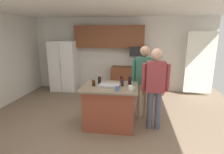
% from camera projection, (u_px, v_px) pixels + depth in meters
% --- Properties ---
extents(floor, '(7.04, 7.04, 0.00)m').
position_uv_depth(floor, '(110.00, 124.00, 4.16)').
color(floor, '#7F6B56').
rests_on(floor, ground).
extents(ceiling, '(7.04, 7.04, 0.00)m').
position_uv_depth(ceiling, '(109.00, 4.00, 3.56)').
color(ceiling, white).
extents(back_wall, '(6.40, 0.10, 2.60)m').
position_uv_depth(back_wall, '(121.00, 54.00, 6.56)').
color(back_wall, silver).
rests_on(back_wall, ground).
extents(french_door_window_panel, '(0.90, 0.06, 2.00)m').
position_uv_depth(french_door_window_panel, '(200.00, 63.00, 5.87)').
color(french_door_window_panel, white).
rests_on(french_door_window_panel, ground).
extents(cabinet_run_upper, '(2.40, 0.38, 0.75)m').
position_uv_depth(cabinet_run_upper, '(109.00, 37.00, 6.27)').
color(cabinet_run_upper, brown).
extents(cabinet_run_lower, '(1.80, 0.63, 0.90)m').
position_uv_depth(cabinet_run_lower, '(137.00, 80.00, 6.37)').
color(cabinet_run_lower, brown).
rests_on(cabinet_run_lower, ground).
extents(refrigerator, '(0.90, 0.76, 1.79)m').
position_uv_depth(refrigerator, '(65.00, 66.00, 6.51)').
color(refrigerator, white).
rests_on(refrigerator, ground).
extents(microwave_over_range, '(0.56, 0.40, 0.32)m').
position_uv_depth(microwave_over_range, '(138.00, 51.00, 6.15)').
color(microwave_over_range, black).
extents(kitchen_island, '(1.20, 0.96, 0.92)m').
position_uv_depth(kitchen_island, '(110.00, 106.00, 4.03)').
color(kitchen_island, brown).
rests_on(kitchen_island, ground).
extents(person_host_foreground, '(0.57, 0.23, 1.75)m').
position_uv_depth(person_host_foreground, '(144.00, 77.00, 4.31)').
color(person_host_foreground, tan).
rests_on(person_host_foreground, ground).
extents(person_guest_by_door, '(0.57, 0.23, 1.74)m').
position_uv_depth(person_guest_by_door, '(155.00, 84.00, 3.75)').
color(person_guest_by_door, '#4C5166').
rests_on(person_guest_by_door, ground).
extents(glass_short_whisky, '(0.06, 0.06, 0.15)m').
position_uv_depth(glass_short_whisky, '(122.00, 83.00, 3.90)').
color(glass_short_whisky, black).
rests_on(glass_short_whisky, kitchen_island).
extents(glass_stout_tall, '(0.06, 0.06, 0.15)m').
position_uv_depth(glass_stout_tall, '(121.00, 80.00, 4.16)').
color(glass_stout_tall, black).
rests_on(glass_stout_tall, kitchen_island).
extents(tumbler_amber, '(0.07, 0.07, 0.12)m').
position_uv_depth(tumbler_amber, '(94.00, 83.00, 3.91)').
color(tumbler_amber, '#321D0E').
rests_on(tumbler_amber, kitchen_island).
extents(glass_pilsner, '(0.08, 0.08, 0.17)m').
position_uv_depth(glass_pilsner, '(130.00, 81.00, 4.03)').
color(glass_pilsner, black).
rests_on(glass_pilsner, kitchen_island).
extents(mug_blue_stoneware, '(0.12, 0.08, 0.10)m').
position_uv_depth(mug_blue_stoneware, '(117.00, 88.00, 3.58)').
color(mug_blue_stoneware, '#4C6B99').
rests_on(mug_blue_stoneware, kitchen_island).
extents(glass_dark_ale, '(0.07, 0.07, 0.16)m').
position_uv_depth(glass_dark_ale, '(99.00, 80.00, 4.11)').
color(glass_dark_ale, black).
rests_on(glass_dark_ale, kitchen_island).
extents(mug_ceramic_white, '(0.13, 0.08, 0.10)m').
position_uv_depth(mug_ceramic_white, '(131.00, 88.00, 3.61)').
color(mug_ceramic_white, white).
rests_on(mug_ceramic_white, kitchen_island).
extents(serving_tray, '(0.44, 0.30, 0.04)m').
position_uv_depth(serving_tray, '(109.00, 85.00, 3.89)').
color(serving_tray, '#B7B7BC').
rests_on(serving_tray, kitchen_island).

